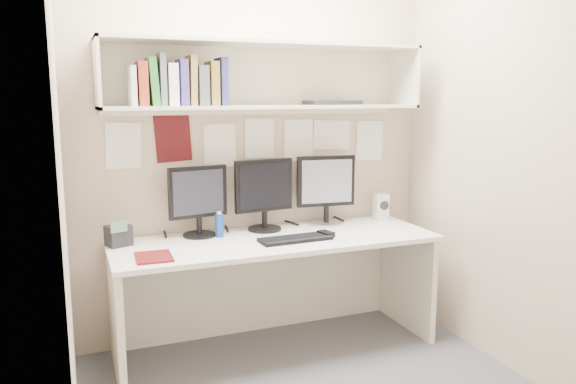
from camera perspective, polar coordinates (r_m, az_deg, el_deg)
name	(u,v)px	position (r m, az deg, el deg)	size (l,w,h in m)	color
wall_back	(257,141)	(3.73, -3.22, 5.15)	(2.40, 0.02, 2.60)	#BAA58E
wall_front	(446,186)	(1.95, 15.78, 0.56)	(2.40, 0.02, 2.60)	#BAA58E
wall_left	(61,168)	(2.54, -22.09, 2.29)	(0.02, 2.00, 2.60)	#BAA58E
wall_right	(510,148)	(3.48, 21.58, 4.15)	(0.02, 2.00, 2.60)	#BAA58E
desk	(275,293)	(3.60, -1.28, -10.26)	(2.00, 0.70, 0.73)	white
overhead_hutch	(263,76)	(3.58, -2.56, 11.69)	(2.00, 0.38, 0.40)	beige
pinned_papers	(257,149)	(3.72, -3.18, 4.37)	(1.92, 0.01, 0.48)	white
monitor_left	(198,198)	(3.53, -9.11, -0.60)	(0.38, 0.21, 0.44)	black
monitor_center	(264,192)	(3.64, -2.46, 0.03)	(0.40, 0.22, 0.46)	black
monitor_right	(326,187)	(3.81, 3.88, 0.48)	(0.40, 0.22, 0.47)	#A5A5AA
keyboard	(295,239)	(3.42, 0.75, -4.79)	(0.44, 0.16, 0.02)	black
mouse	(326,234)	(3.52, 3.87, -4.27)	(0.07, 0.11, 0.03)	black
speaker	(381,207)	(4.03, 9.41, -1.49)	(0.10, 0.11, 0.18)	beige
blue_bottle	(219,225)	(3.52, -6.99, -3.35)	(0.05, 0.05, 0.16)	navy
maroon_notebook	(154,257)	(3.14, -13.47, -6.44)	(0.19, 0.23, 0.01)	#5B0F11
desk_phone	(119,235)	(3.44, -16.83, -4.23)	(0.16, 0.16, 0.16)	black
book_stack	(179,83)	(3.35, -10.99, 10.79)	(0.55, 0.18, 0.29)	silver
hutch_tray	(333,103)	(3.75, 4.57, 9.04)	(0.39, 0.15, 0.03)	black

